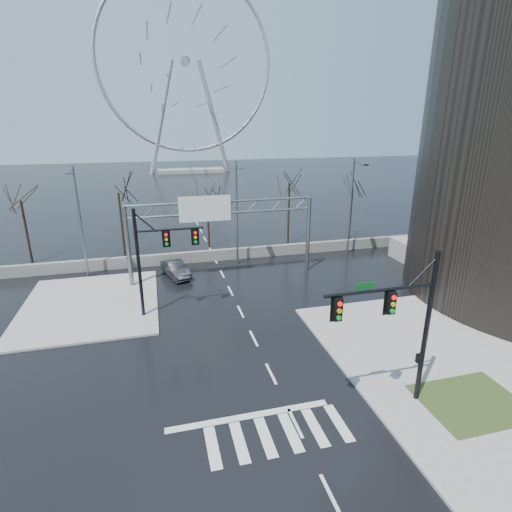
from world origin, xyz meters
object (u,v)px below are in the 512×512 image
object	(u,v)px
signal_mast_far	(154,253)
ferris_wheel	(186,69)
car	(176,269)
sign_gantry	(218,223)
signal_mast_near	(404,318)

from	to	relation	value
signal_mast_far	ferris_wheel	size ratio (longest dim) A/B	0.16
car	sign_gantry	bearing A→B (deg)	-39.02
ferris_wheel	car	bearing A→B (deg)	-96.69
ferris_wheel	signal_mast_near	bearing A→B (deg)	-89.92
signal_mast_near	signal_mast_far	distance (m)	17.03
sign_gantry	ferris_wheel	xyz separation A→B (m)	(5.38, 80.04, 20.95)
sign_gantry	car	xyz separation A→B (m)	(-3.83, 1.50, -4.48)
signal_mast_near	car	distance (m)	22.91
signal_mast_near	car	size ratio (longest dim) A/B	1.87
signal_mast_far	car	size ratio (longest dim) A/B	1.87
signal_mast_far	car	distance (m)	8.72
signal_mast_near	sign_gantry	bearing A→B (deg)	106.19
signal_mast_near	sign_gantry	distance (m)	19.79
car	signal_mast_far	bearing A→B (deg)	-120.08
sign_gantry	signal_mast_far	bearing A→B (deg)	-132.47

